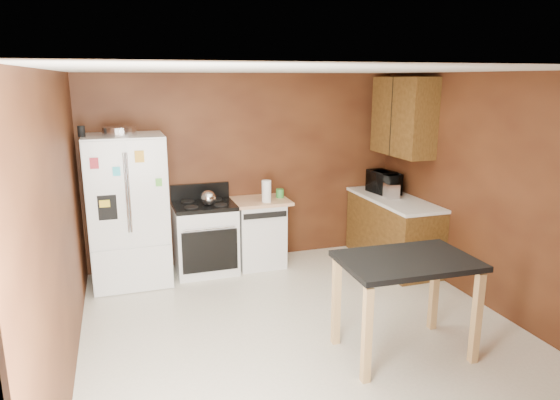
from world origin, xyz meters
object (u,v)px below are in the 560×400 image
green_canister (280,193)px  toaster (390,190)px  pen_cup (81,131)px  refrigerator (129,211)px  gas_range (205,237)px  dishwasher (259,232)px  island (406,274)px  kettle (208,198)px  paper_towel (266,191)px  microwave (384,183)px  roasting_pan (119,131)px

green_canister → toaster: size_ratio=0.44×
pen_cup → refrigerator: size_ratio=0.07×
toaster → refrigerator: 3.33m
gas_range → dishwasher: 0.72m
gas_range → island: 2.88m
gas_range → kettle: bearing=-69.8°
pen_cup → paper_towel: (2.14, -0.02, -0.83)m
island → kettle: bearing=118.5°
microwave → gas_range: size_ratio=0.45×
pen_cup → microwave: pen_cup is taller
paper_towel → island: 2.48m
toaster → microwave: (0.04, 0.25, 0.04)m
roasting_pan → paper_towel: (1.73, -0.05, -0.82)m
green_canister → toaster: bearing=-19.3°
toaster → kettle: bearing=-178.9°
dishwasher → island: size_ratio=0.75×
toaster → microwave: bearing=88.7°
toaster → gas_range: (-2.40, 0.43, -0.53)m
kettle → refrigerator: bearing=177.1°
green_canister → microwave: size_ratio=0.23×
pen_cup → gas_range: 1.95m
pen_cup → island: bearing=-41.9°
green_canister → microwave: bearing=-9.3°
dishwasher → island: bearing=-76.1°
paper_towel → dishwasher: size_ratio=0.31×
roasting_pan → paper_towel: bearing=-1.6°
toaster → refrigerator: size_ratio=0.14×
toaster → island: 2.36m
toaster → refrigerator: (-3.31, 0.37, -0.09)m
paper_towel → refrigerator: (-1.70, 0.07, -0.13)m
roasting_pan → gas_range: size_ratio=0.35×
roasting_pan → microwave: 3.49m
pen_cup → refrigerator: 1.06m
kettle → toaster: 2.38m
refrigerator → island: size_ratio=1.52×
gas_range → pen_cup: bearing=-175.6°
island → pen_cup: bearing=138.1°
green_canister → paper_towel: bearing=-143.2°
roasting_pan → kettle: (0.99, -0.03, -0.85)m
green_canister → dishwasher: 0.58m
microwave → island: (-1.10, -2.35, -0.27)m
kettle → refrigerator: (-0.95, 0.05, -0.09)m
pen_cup → dishwasher: size_ratio=0.13×
dishwasher → island: island is taller
paper_towel → island: size_ratio=0.24×
paper_towel → microwave: 1.66m
refrigerator → gas_range: bearing=3.8°
pen_cup → dishwasher: pen_cup is taller
roasting_pan → kettle: bearing=-1.8°
paper_towel → island: paper_towel is taller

